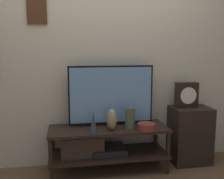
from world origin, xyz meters
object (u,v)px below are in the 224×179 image
vase_slim_bronze (93,122)px  mantel_clock (186,95)px  vase_tall_ceramic (130,118)px  vase_wide_bowl (146,127)px  vase_urn_stoneware (112,119)px  television (111,95)px

vase_slim_bronze → mantel_clock: size_ratio=0.81×
vase_tall_ceramic → mantel_clock: (0.72, 0.17, 0.20)m
vase_slim_bronze → mantel_clock: (1.13, 0.25, 0.20)m
mantel_clock → vase_wide_bowl: bearing=-156.9°
vase_wide_bowl → mantel_clock: (0.56, 0.24, 0.28)m
vase_urn_stoneware → vase_slim_bronze: (-0.21, -0.08, 0.00)m
vase_urn_stoneware → vase_slim_bronze: size_ratio=0.96×
vase_tall_ceramic → television: bearing=132.1°
vase_urn_stoneware → mantel_clock: mantel_clock is taller
television → vase_slim_bronze: (-0.23, -0.27, -0.23)m
vase_wide_bowl → vase_slim_bronze: 0.57m
vase_tall_ceramic → vase_wide_bowl: vase_tall_ceramic is taller
vase_wide_bowl → vase_slim_bronze: size_ratio=0.79×
vase_tall_ceramic → vase_wide_bowl: bearing=-22.1°
vase_tall_ceramic → vase_wide_bowl: 0.19m
television → vase_tall_ceramic: bearing=-47.9°
vase_urn_stoneware → vase_slim_bronze: 0.22m
vase_slim_bronze → mantel_clock: bearing=12.3°
vase_urn_stoneware → television: bearing=81.9°
vase_tall_ceramic → mantel_clock: 0.77m
television → vase_urn_stoneware: bearing=-98.1°
mantel_clock → vase_tall_ceramic: bearing=-166.6°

